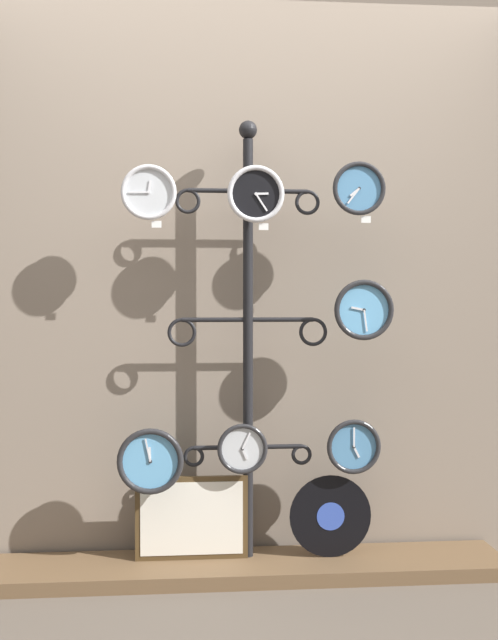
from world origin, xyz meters
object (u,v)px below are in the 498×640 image
object	(u,v)px
display_stand	(248,389)
clock_bottom_center	(242,449)
clock_top_center	(256,194)
vinyl_record	(330,516)
clock_middle_right	(364,310)
picture_frame	(192,518)
clock_bottom_right	(354,446)
clock_top_left	(149,192)
clock_top_right	(359,189)
clock_bottom_left	(150,461)

from	to	relation	value
display_stand	clock_bottom_center	xyz separation A→B (m)	(-0.03, -0.08, -0.24)
clock_top_center	vinyl_record	bearing A→B (deg)	10.85
clock_middle_right	picture_frame	xyz separation A→B (m)	(-0.72, 0.07, -0.89)
clock_middle_right	clock_bottom_right	bearing A→B (deg)	163.01
display_stand	clock_bottom_right	xyz separation A→B (m)	(0.44, -0.08, -0.24)
clock_top_left	clock_bottom_center	bearing A→B (deg)	4.68
clock_bottom_right	vinyl_record	world-z (taller)	clock_bottom_right
vinyl_record	picture_frame	bearing A→B (deg)	177.64
display_stand	clock_top_center	world-z (taller)	display_stand
clock_top_left	clock_top_right	distance (m)	0.87
clock_top_left	clock_top_right	size ratio (longest dim) A/B	1.01
clock_bottom_center	clock_bottom_left	bearing A→B (deg)	-175.35
clock_middle_right	clock_bottom_left	bearing A→B (deg)	-179.34
clock_top_center	vinyl_record	distance (m)	1.41
clock_top_center	picture_frame	distance (m)	1.39
clock_bottom_left	picture_frame	xyz separation A→B (m)	(0.17, 0.08, -0.27)
vinyl_record	picture_frame	world-z (taller)	same
clock_top_left	clock_bottom_left	world-z (taller)	clock_top_left
clock_top_center	clock_bottom_left	bearing A→B (deg)	179.58
picture_frame	clock_middle_right	bearing A→B (deg)	-5.84
display_stand	clock_top_center	bearing A→B (deg)	-78.15
clock_bottom_left	clock_bottom_center	distance (m)	0.39
display_stand	clock_middle_right	xyz separation A→B (m)	(0.48, -0.10, 0.34)
clock_bottom_left	clock_bottom_center	xyz separation A→B (m)	(0.38, 0.03, 0.04)
clock_top_left	clock_middle_right	distance (m)	1.02
clock_bottom_right	clock_top_center	bearing A→B (deg)	-176.55
display_stand	picture_frame	distance (m)	0.60
display_stand	vinyl_record	distance (m)	0.65
clock_top_left	clock_top_right	xyz separation A→B (m)	(0.87, -0.00, 0.03)
clock_bottom_center	picture_frame	xyz separation A→B (m)	(-0.21, 0.05, -0.30)
clock_bottom_left	clock_top_left	bearing A→B (deg)	-169.44
clock_bottom_left	clock_bottom_center	size ratio (longest dim) A/B	1.29
clock_top_left	picture_frame	world-z (taller)	clock_top_left
display_stand	clock_top_left	distance (m)	0.93
display_stand	clock_middle_right	distance (m)	0.60
clock_top_left	picture_frame	distance (m)	1.38
clock_bottom_right	picture_frame	bearing A→B (deg)	174.81
clock_top_center	vinyl_record	size ratio (longest dim) A/B	0.67
clock_top_left	clock_bottom_right	xyz separation A→B (m)	(0.86, 0.02, -1.06)
clock_bottom_right	vinyl_record	xyz separation A→B (m)	(-0.09, 0.04, -0.31)
clock_top_left	clock_bottom_center	size ratio (longest dim) A/B	1.07
clock_bottom_left	picture_frame	size ratio (longest dim) A/B	0.57
clock_bottom_center	clock_bottom_right	bearing A→B (deg)	-1.10
picture_frame	clock_top_right	bearing A→B (deg)	-6.94
clock_middle_right	clock_bottom_left	xyz separation A→B (m)	(-0.89, -0.01, -0.62)
clock_top_right	clock_bottom_right	xyz separation A→B (m)	(-0.01, 0.02, -1.09)
display_stand	clock_bottom_center	world-z (taller)	display_stand
clock_top_center	clock_bottom_center	size ratio (longest dim) A/B	1.11
display_stand	clock_bottom_center	size ratio (longest dim) A/B	9.06
clock_bottom_left	clock_top_right	bearing A→B (deg)	-0.05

